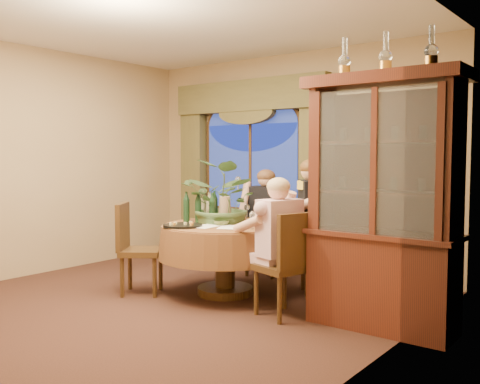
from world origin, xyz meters
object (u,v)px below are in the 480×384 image
Objects in this scene: china_cabinet at (383,203)px; stoneware_vase at (225,210)px; chair_back at (265,236)px; wine_bottle_1 at (204,205)px; dining_table at (225,259)px; person_back at (267,223)px; wine_bottle_2 at (186,207)px; olive_bowl at (221,223)px; oil_lamp_left at (345,58)px; chair_back_right at (321,249)px; oil_lamp_right at (431,47)px; chair_front_left at (142,249)px; centerpiece_plant at (225,169)px; chair_right at (282,264)px; wine_bottle_0 at (215,206)px; wine_bottle_3 at (198,207)px; wine_bottle_5 at (209,207)px; oil_lamp_center at (386,53)px; person_scarf at (313,226)px; wine_bottle_4 at (212,208)px; person_pink at (279,246)px.

china_cabinet is 1.86m from stoneware_vase.
chair_back is 2.91× the size of wine_bottle_1.
dining_table is 1.04m from chair_back.
wine_bottle_1 is at bearing 173.56° from stoneware_vase.
wine_bottle_2 is (-0.35, -1.04, 0.26)m from person_back.
olive_bowl is (0.10, -0.18, -0.12)m from stoneware_vase.
chair_back_right is (-0.59, 0.69, -1.84)m from oil_lamp_left.
oil_lamp_right is at bearing 0.55° from wine_bottle_2.
chair_front_left is at bearing -169.51° from china_cabinet.
oil_lamp_right is 2.47m from centerpiece_plant.
stoneware_vase is at bearing 85.86° from person_back.
chair_right is 0.92m from chair_back_right.
wine_bottle_0 is (-2.08, 0.26, -0.16)m from china_cabinet.
wine_bottle_0 is at bearing 70.85° from chair_back.
wine_bottle_1 is at bearing 89.91° from chair_right.
wine_bottle_2 is (-1.28, -0.71, 0.44)m from chair_back_right.
chair_right is at bearing -22.19° from centerpiece_plant.
dining_table is 1.03m from chair_back_right.
chair_right is 2.91× the size of wine_bottle_3.
person_back is 3.97× the size of wine_bottle_3.
chair_right is 1.45m from wine_bottle_1.
wine_bottle_5 is (0.06, -0.16, 0.00)m from wine_bottle_0.
oil_lamp_center reaches higher than wine_bottle_0.
person_back is (-1.89, 1.02, -1.67)m from oil_lamp_center.
oil_lamp_left is 2.23m from wine_bottle_0.
chair_right is at bearing 152.09° from person_scarf.
person_scarf is (0.91, -0.42, 0.24)m from chair_back.
centerpiece_plant is at bearing 174.16° from china_cabinet.
chair_front_left is at bearing -169.51° from oil_lamp_center.
wine_bottle_2 is at bearing 63.74° from person_back.
stoneware_vase reaches higher than chair_front_left.
chair_front_left reaches higher than olive_bowl.
chair_back_right is 0.26m from person_scarf.
chair_front_left is at bearing 87.87° from person_scarf.
oil_lamp_right is 1.03× the size of wine_bottle_2.
wine_bottle_4 is at bearing -32.34° from wine_bottle_5.
wine_bottle_5 is (-0.25, 0.04, 0.54)m from dining_table.
oil_lamp_center is 0.35× the size of centerpiece_plant.
person_scarf is at bearing 70.95° from chair_back_right.
wine_bottle_0 is (-0.20, 0.07, -0.41)m from centerpiece_plant.
oil_lamp_center is 0.35× the size of chair_back_right.
china_cabinet is 2.19m from person_back.
wine_bottle_0 is at bearing 71.33° from person_scarf.
chair_back_right is at bearing 130.60° from oil_lamp_left.
olive_bowl is at bearing -20.58° from wine_bottle_4.
stoneware_vase is at bearing -24.34° from wine_bottle_0.
wine_bottle_3 is at bearing 72.06° from chair_back.
oil_lamp_center is 2.53m from wine_bottle_0.
person_pink is (1.57, 0.28, 0.16)m from chair_front_left.
person_pink is 4.49× the size of stoneware_vase.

